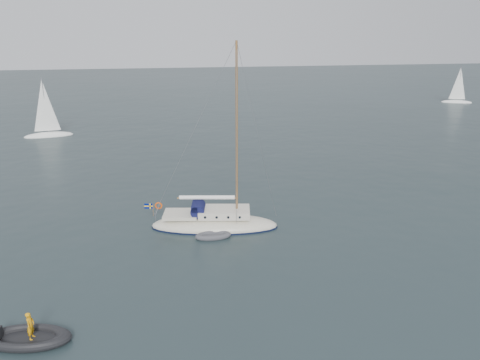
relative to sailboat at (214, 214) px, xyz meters
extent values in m
plane|color=black|center=(2.53, -2.79, -1.08)|extent=(300.00, 300.00, 0.00)
ellipsoid|color=silver|center=(0.00, 0.00, -0.92)|extent=(9.54, 2.97, 1.59)
cube|color=silver|center=(0.74, 0.00, 0.17)|extent=(3.82, 2.01, 0.58)
cube|color=silver|center=(-2.55, 0.00, 0.00)|extent=(2.54, 2.01, 0.27)
cylinder|color=#11133E|center=(-1.22, 0.00, 0.46)|extent=(1.02, 1.75, 1.02)
cube|color=#11133E|center=(-1.43, 0.00, 0.67)|extent=(0.48, 1.75, 0.42)
cylinder|color=olive|center=(1.69, 0.00, 6.23)|extent=(0.16, 0.16, 12.72)
cylinder|color=olive|center=(1.69, 0.00, 6.87)|extent=(0.05, 2.33, 0.05)
cylinder|color=olive|center=(-0.53, 0.00, 1.30)|extent=(4.45, 0.11, 0.11)
cylinder|color=white|center=(-0.53, 0.00, 1.36)|extent=(4.14, 0.30, 0.30)
cylinder|color=gray|center=(-4.24, 0.00, 0.45)|extent=(0.04, 2.33, 0.04)
torus|color=#E54D0C|center=(-4.30, 0.64, 0.45)|extent=(0.57, 0.11, 0.57)
cylinder|color=olive|center=(-4.62, 0.00, 0.35)|extent=(0.03, 0.03, 0.95)
cube|color=#00106D|center=(-4.93, 0.00, 0.67)|extent=(0.64, 0.02, 0.40)
cube|color=yellow|center=(-4.93, 0.00, 0.67)|extent=(0.66, 0.03, 0.10)
cube|color=yellow|center=(-4.82, 0.00, 0.67)|extent=(0.10, 0.03, 0.42)
cylinder|color=black|center=(-0.64, 1.02, 0.17)|extent=(0.19, 0.06, 0.19)
cylinder|color=black|center=(-0.64, -1.02, 0.17)|extent=(0.19, 0.06, 0.19)
cylinder|color=black|center=(0.21, 1.02, 0.17)|extent=(0.19, 0.06, 0.19)
cylinder|color=black|center=(0.21, -1.02, 0.17)|extent=(0.19, 0.06, 0.19)
cylinder|color=black|center=(1.06, 1.02, 0.17)|extent=(0.19, 0.06, 0.19)
cylinder|color=black|center=(1.06, -1.02, 0.17)|extent=(0.19, 0.06, 0.19)
cylinder|color=black|center=(1.91, 1.02, 0.17)|extent=(0.19, 0.06, 0.19)
cylinder|color=black|center=(1.91, -1.02, 0.17)|extent=(0.19, 0.06, 0.19)
cube|color=#4D4D52|center=(-0.34, -1.81, -0.97)|extent=(1.60, 0.66, 0.09)
cube|color=black|center=(-10.61, -11.92, -0.93)|extent=(2.64, 1.10, 0.13)
imported|color=orange|center=(-10.39, -11.92, -0.17)|extent=(0.35, 0.53, 1.43)
ellipsoid|color=white|center=(-18.90, 35.04, -1.03)|extent=(6.46, 2.15, 1.08)
cylinder|color=gray|center=(-18.90, 35.04, 3.23)|extent=(0.11, 0.11, 7.54)
cone|color=white|center=(-18.95, 35.04, 3.23)|extent=(3.45, 3.45, 7.00)
ellipsoid|color=white|center=(55.63, 52.56, -1.03)|extent=(5.79, 1.93, 0.97)
cylinder|color=gray|center=(55.63, 52.56, 2.78)|extent=(0.10, 0.10, 6.76)
cone|color=white|center=(55.58, 52.56, 2.78)|extent=(3.09, 3.09, 6.28)
camera|label=1|loc=(-3.84, -32.52, 13.47)|focal=35.00mm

